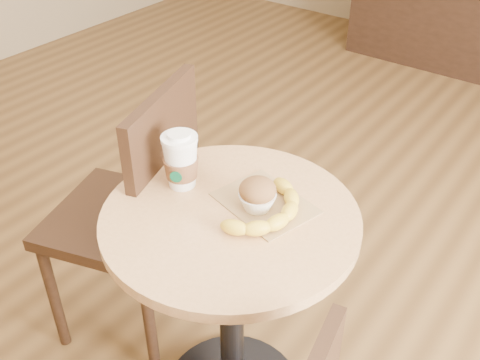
{
  "coord_description": "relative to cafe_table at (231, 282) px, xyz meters",
  "views": [
    {
      "loc": [
        0.65,
        -0.77,
        1.62
      ],
      "look_at": [
        -0.02,
        0.13,
        0.83
      ],
      "focal_mm": 42.0,
      "sensor_mm": 36.0,
      "label": 1
    }
  ],
  "objects": [
    {
      "name": "cafe_table",
      "position": [
        0.0,
        0.0,
        0.0
      ],
      "size": [
        0.65,
        0.65,
        0.75
      ],
      "color": "black",
      "rests_on": "ground"
    },
    {
      "name": "chair_left",
      "position": [
        -0.42,
        0.06,
        0.01
      ],
      "size": [
        0.52,
        0.52,
        0.95
      ],
      "rotation": [
        0.0,
        0.0,
        -1.27
      ],
      "color": "#301D11",
      "rests_on": "ground"
    },
    {
      "name": "kraft_bag",
      "position": [
        0.04,
        0.09,
        0.24
      ],
      "size": [
        0.28,
        0.24,
        0.0
      ],
      "primitive_type": "cube",
      "rotation": [
        0.0,
        0.0,
        -0.26
      ],
      "color": "#99764A",
      "rests_on": "cafe_table"
    },
    {
      "name": "coffee_cup",
      "position": [
        -0.18,
        0.02,
        0.31
      ],
      "size": [
        0.09,
        0.1,
        0.16
      ],
      "rotation": [
        0.0,
        0.0,
        0.43
      ],
      "color": "white",
      "rests_on": "cafe_table"
    },
    {
      "name": "muffin",
      "position": [
        0.04,
        0.06,
        0.28
      ],
      "size": [
        0.1,
        0.1,
        0.09
      ],
      "color": "white",
      "rests_on": "kraft_bag"
    },
    {
      "name": "banana",
      "position": [
        0.09,
        0.05,
        0.26
      ],
      "size": [
        0.17,
        0.29,
        0.04
      ],
      "primitive_type": null,
      "rotation": [
        0.0,
        0.0,
        -0.1
      ],
      "color": "gold",
      "rests_on": "kraft_bag"
    }
  ]
}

